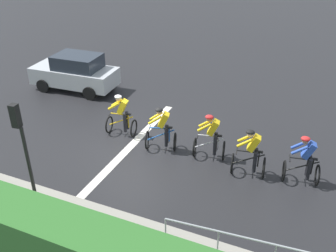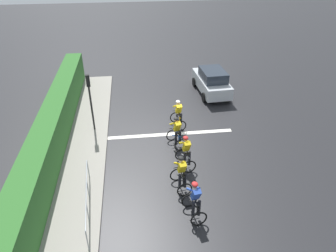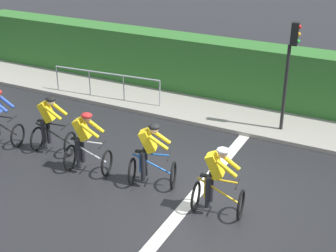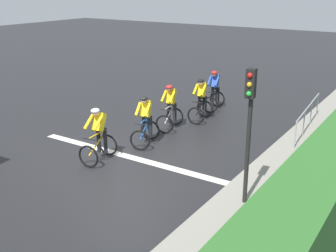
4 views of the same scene
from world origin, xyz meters
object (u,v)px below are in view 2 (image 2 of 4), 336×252
Objects in this scene: cyclist_second at (181,174)px; pedestrian_railing_kerbside at (87,195)px; cyclist_trailing at (178,115)px; car_silver at (212,81)px; cyclist_fourth at (177,133)px; cyclist_lead at (195,201)px; cyclist_mid at (186,153)px; traffic_light_near_crossing at (90,95)px.

cyclist_second is 3.94m from pedestrian_railing_kerbside.
car_silver is at bearing -124.96° from cyclist_trailing.
cyclist_lead is at bearing 89.93° from cyclist_fourth.
cyclist_lead is 0.40× the size of car_silver.
cyclist_fourth is at bearing -135.71° from pedestrian_railing_kerbside.
cyclist_trailing is 5.15m from car_silver.
cyclist_second is (0.27, -1.63, 0.00)m from cyclist_lead.
cyclist_lead is 0.41× the size of pedestrian_railing_kerbside.
cyclist_lead is 1.00× the size of cyclist_mid.
cyclist_fourth is 1.00× the size of cyclist_trailing.
cyclist_second is 5.14m from cyclist_trailing.
cyclist_mid is (-0.18, -3.11, 0.00)m from cyclist_lead.
pedestrian_railing_kerbside is (4.31, 2.26, 0.01)m from cyclist_mid.
cyclist_fourth is at bearing 78.89° from cyclist_trailing.
cyclist_trailing is at bearing 177.24° from traffic_light_near_crossing.
cyclist_fourth is 6.91m from car_silver.
cyclist_lead is 1.00× the size of cyclist_fourth.
cyclist_mid is 0.50× the size of traffic_light_near_crossing.
cyclist_trailing is (-0.37, -6.73, 0.00)m from cyclist_lead.
pedestrian_railing_kerbside is (7.45, 10.10, -0.07)m from car_silver.
cyclist_fourth and cyclist_trailing have the same top height.
cyclist_fourth is 5.78m from pedestrian_railing_kerbside.
cyclist_lead is 3.12m from cyclist_mid.
cyclist_lead and cyclist_fourth have the same top height.
car_silver is at bearing -126.40° from pedestrian_railing_kerbside.
cyclist_fourth is at bearing 61.37° from car_silver.
cyclist_second is at bearing 82.91° from cyclist_trailing.
cyclist_trailing is 4.96m from traffic_light_near_crossing.
cyclist_fourth is at bearing -94.77° from cyclist_second.
cyclist_mid is 1.78m from cyclist_fourth.
cyclist_fourth reaches higher than pedestrian_railing_kerbside.
car_silver is (-3.13, -7.84, 0.08)m from cyclist_mid.
car_silver reaches higher than cyclist_mid.
cyclist_fourth is at bearing -90.07° from cyclist_lead.
cyclist_trailing is (-0.63, -5.10, 0.00)m from cyclist_second.
cyclist_mid and cyclist_fourth have the same top height.
cyclist_second is at bearing 85.23° from cyclist_fourth.
traffic_light_near_crossing reaches higher than cyclist_lead.
traffic_light_near_crossing is at bearing -2.76° from cyclist_trailing.
cyclist_second is 3.26m from cyclist_fourth.
pedestrian_railing_kerbside is (4.13, 4.03, 0.01)m from cyclist_fourth.
cyclist_trailing is at bearing -97.09° from cyclist_second.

